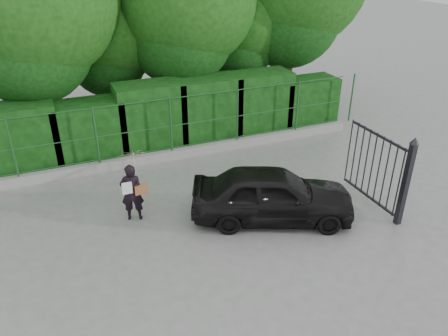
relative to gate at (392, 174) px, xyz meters
name	(u,v)px	position (x,y,z in m)	size (l,w,h in m)	color
ground	(210,238)	(-4.60, 0.72, -1.19)	(80.00, 80.00, 0.00)	gray
kerb	(161,157)	(-4.60, 5.22, -1.04)	(14.00, 0.25, 0.30)	#9E9E99
fence	(165,125)	(-4.38, 5.22, 0.01)	(14.13, 0.06, 1.80)	#1D5123
hedge	(150,120)	(-4.65, 6.22, -0.13)	(14.20, 1.20, 2.29)	black
gate	(392,174)	(0.00, 0.00, 0.00)	(0.22, 2.33, 2.36)	black
woman	(134,176)	(-5.99, 2.30, 0.01)	(0.90, 0.87, 1.83)	black
car	(273,194)	(-2.82, 0.96, -0.50)	(1.63, 4.05, 1.38)	black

